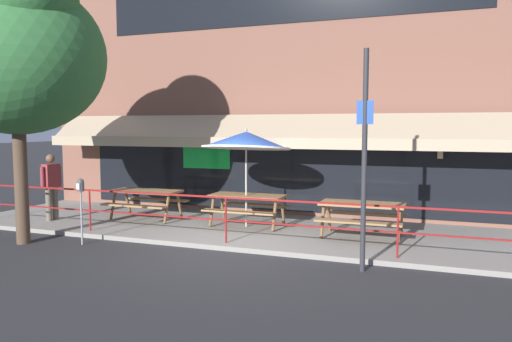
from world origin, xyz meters
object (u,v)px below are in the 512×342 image
Objects in this scene: picnic_table_right at (362,210)px; patio_umbrella_centre at (246,141)px; pedestrian_walking at (51,183)px; street_tree_curbside at (17,46)px; picnic_table_left at (146,196)px; parking_meter_near at (81,191)px; picnic_table_centre at (247,201)px; street_sign_pole at (364,159)px.

picnic_table_right is 3.18m from patio_umbrella_centre.
picnic_table_right is 7.86m from pedestrian_walking.
street_tree_curbside is (-3.91, -2.99, 1.99)m from patio_umbrella_centre.
street_tree_curbside reaches higher than patio_umbrella_centre.
parking_meter_near is at bearing -88.76° from picnic_table_left.
picnic_table_left and picnic_table_right have the same top height.
picnic_table_left is 2.81m from picnic_table_centre.
picnic_table_right is 0.75× the size of patio_umbrella_centre.
picnic_table_left is 6.57m from street_sign_pole.
pedestrian_walking is 3.87m from street_tree_curbside.
picnic_table_right is (5.61, -0.23, 0.00)m from picnic_table_left.
picnic_table_left is 0.75× the size of patio_umbrella_centre.
picnic_table_centre is at bearing 38.09° from street_tree_curbside.
picnic_table_centre is 5.13m from pedestrian_walking.
street_sign_pole is at bearing 4.22° from street_tree_curbside.
picnic_table_right is at bearing -4.78° from patio_umbrella_centre.
patio_umbrella_centre is 5.31m from street_tree_curbside.
parking_meter_near is 0.37× the size of street_sign_pole.
picnic_table_left is at bearing -179.84° from patio_umbrella_centre.
patio_umbrella_centre is at bearing 43.06° from parking_meter_near.
parking_meter_near is (-2.75, -2.57, -1.03)m from patio_umbrella_centre.
picnic_table_left is 1.00× the size of picnic_table_right.
street_tree_curbside is (1.10, -2.01, 3.12)m from pedestrian_walking.
picnic_table_centre is 1.00× the size of picnic_table_right.
street_sign_pole is at bearing -22.43° from picnic_table_left.
picnic_table_left is 2.44m from pedestrian_walking.
pedestrian_walking is 2.76m from parking_meter_near.
street_sign_pole is at bearing -38.04° from patio_umbrella_centre.
picnic_table_centre and picnic_table_right have the same top height.
picnic_table_left is at bearing 91.24° from parking_meter_near.
picnic_table_left is at bearing 69.68° from street_tree_curbside.
picnic_table_left is 0.47× the size of street_sign_pole.
parking_meter_near is 0.23× the size of street_tree_curbside.
parking_meter_near is 3.27m from street_tree_curbside.
street_sign_pole is at bearing -38.87° from picnic_table_centre.
picnic_table_left is 4.71m from street_tree_curbside.
pedestrian_walking is at bearing 169.69° from street_sign_pole.
street_tree_curbside is at bearing -157.69° from picnic_table_right.
pedestrian_walking is 8.35m from street_sign_pole.
patio_umbrella_centre is (2.81, 0.01, 1.47)m from picnic_table_left.
parking_meter_near is at bearing -136.12° from picnic_table_centre.
patio_umbrella_centre reaches higher than parking_meter_near.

